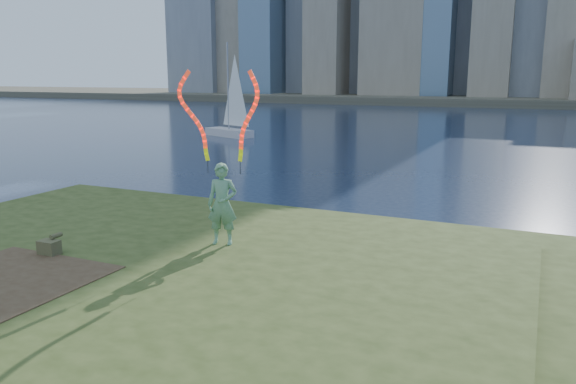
% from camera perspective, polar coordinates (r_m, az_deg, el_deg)
% --- Properties ---
extents(ground, '(320.00, 320.00, 0.00)m').
position_cam_1_polar(ground, '(13.04, -9.01, -8.99)').
color(ground, '#19263F').
rests_on(ground, ground).
extents(grassy_knoll, '(20.00, 18.00, 0.80)m').
position_cam_1_polar(grassy_knoll, '(11.22, -15.66, -10.95)').
color(grassy_knoll, '#354418').
rests_on(grassy_knoll, ground).
extents(dirt_patch, '(3.20, 3.00, 0.02)m').
position_cam_1_polar(dirt_patch, '(12.00, -26.77, -7.91)').
color(dirt_patch, '#47331E').
rests_on(dirt_patch, grassy_knoll).
extents(far_shore, '(320.00, 40.00, 1.20)m').
position_cam_1_polar(far_shore, '(105.40, 21.18, 8.83)').
color(far_shore, '#4D4838').
rests_on(far_shore, ground).
extents(woman_with_ribbons, '(2.06, 0.77, 4.22)m').
position_cam_1_polar(woman_with_ribbons, '(12.71, -6.68, 0.81)').
color(woman_with_ribbons, '#196A29').
rests_on(woman_with_ribbons, grassy_knoll).
extents(canvas_bag, '(0.45, 0.51, 0.42)m').
position_cam_1_polar(canvas_bag, '(13.18, -23.05, -5.13)').
color(canvas_bag, '#434527').
rests_on(canvas_bag, grassy_knoll).
extents(sailboat, '(4.58, 2.98, 7.05)m').
position_cam_1_polar(sailboat, '(43.12, -5.85, 7.22)').
color(sailboat, silver).
rests_on(sailboat, ground).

